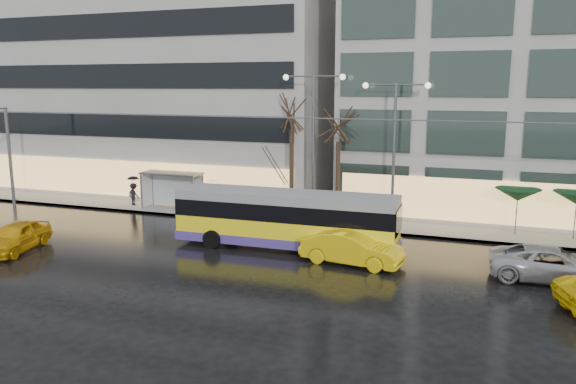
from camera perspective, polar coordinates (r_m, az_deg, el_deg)
The scene contains 18 objects.
ground at distance 26.94m, azimuth -8.42°, elevation -7.75°, with size 140.00×140.00×0.00m, color black.
sidewalk at distance 38.82m, azimuth 3.89°, elevation -1.78°, with size 80.00×10.00×0.15m, color gray.
kerb at distance 34.20m, azimuth 1.66°, elevation -3.49°, with size 80.00×0.10×0.15m, color slate.
building_left at distance 50.20m, azimuth -15.05°, elevation 13.45°, with size 34.00×14.00×22.00m, color #9C9995.
trolleybus at distance 29.57m, azimuth -0.23°, elevation -2.96°, with size 11.86×4.67×5.48m.
catenary at distance 32.69m, azimuth -0.57°, elevation 3.31°, with size 42.24×5.12×7.00m.
bus_shelter at distance 39.56m, azimuth -12.05°, elevation 1.02°, with size 4.20×1.60×2.51m.
street_lamp_near at distance 34.91m, azimuth 2.60°, elevation 6.64°, with size 3.96×0.36×9.03m.
street_lamp_far at distance 33.82m, azimuth 10.77°, elevation 5.86°, with size 3.96×0.36×8.53m.
tree_a at distance 35.50m, azimuth 0.36°, elevation 8.49°, with size 3.20×3.20×8.40m.
tree_b at distance 34.86m, azimuth 5.17°, elevation 7.28°, with size 3.20×3.20×7.70m.
parasol_a at distance 34.12m, azimuth 22.31°, elevation -0.26°, with size 2.50×2.50×2.65m.
taxi_a at distance 32.51m, azimuth -25.92°, elevation -4.10°, with size 1.81×4.50×1.53m, color #D79D0B.
taxi_b at distance 27.32m, azimuth 6.50°, elevation -5.65°, with size 1.72×4.94×1.63m, color yellow.
sedan_silver at distance 27.56m, azimuth 25.29°, elevation -6.64°, with size 2.49×5.39×1.50m, color #A9A9AE.
pedestrian_a at distance 37.93m, azimuth -7.71°, elevation 0.15°, with size 1.25×1.26×2.19m.
pedestrian_b at distance 37.14m, azimuth -5.55°, elevation -1.08°, with size 0.91×0.83×1.51m.
pedestrian_c at distance 41.08m, azimuth -15.42°, elevation 0.24°, with size 1.15×1.03×2.11m.
Camera 1 is at (12.09, -22.52, 8.52)m, focal length 35.00 mm.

